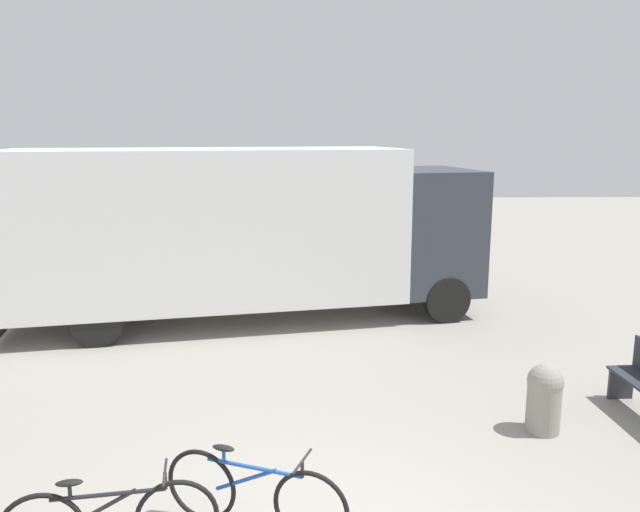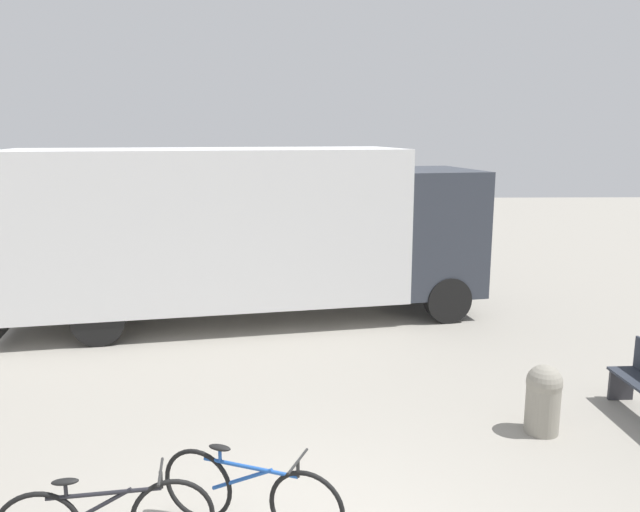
% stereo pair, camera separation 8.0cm
% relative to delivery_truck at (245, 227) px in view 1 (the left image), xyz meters
% --- Properties ---
extents(delivery_truck, '(9.19, 3.98, 3.30)m').
position_rel_delivery_truck_xyz_m(delivery_truck, '(0.00, 0.00, 0.00)').
color(delivery_truck, white).
rests_on(delivery_truck, ground).
extents(bicycle_middle, '(1.70, 0.73, 0.81)m').
position_rel_delivery_truck_xyz_m(bicycle_middle, '(0.63, -6.73, -1.44)').
color(bicycle_middle, black).
rests_on(bicycle_middle, ground).
extents(bollard_near_bench, '(0.43, 0.43, 0.86)m').
position_rel_delivery_truck_xyz_m(bollard_near_bench, '(4.01, -4.86, -1.36)').
color(bollard_near_bench, gray).
rests_on(bollard_near_bench, ground).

